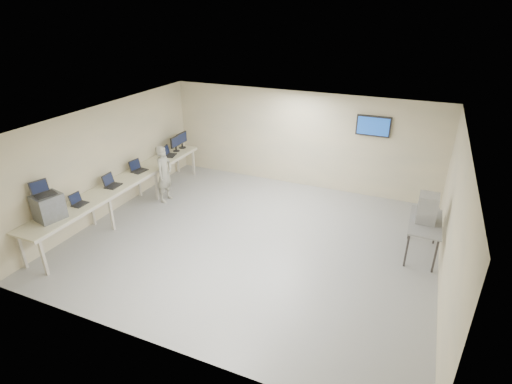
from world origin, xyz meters
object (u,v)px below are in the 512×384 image
at_px(equipment_box, 48,207).
at_px(soldier, 164,174).
at_px(workbench, 124,183).
at_px(side_table, 425,224).

height_order(equipment_box, soldier, soldier).
bearing_deg(workbench, equipment_box, -91.63).
distance_m(equipment_box, soldier, 3.26).
bearing_deg(workbench, side_table, 7.22).
distance_m(equipment_box, side_table, 7.90).
height_order(workbench, side_table, workbench).
distance_m(workbench, equipment_box, 2.24).
bearing_deg(side_table, soldier, 179.54).
bearing_deg(equipment_box, workbench, 101.43).
relative_size(equipment_box, soldier, 0.35).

